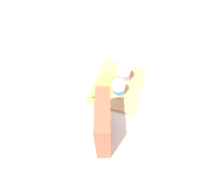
{
  "coord_description": "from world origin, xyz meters",
  "views": [
    {
      "loc": [
        0.69,
        0.18,
        0.88
      ],
      "look_at": [
        0.11,
        0.0,
        0.07
      ],
      "focal_mm": 32.81,
      "sensor_mm": 36.0,
      "label": 1
    }
  ],
  "objects_px": {
    "cutting_board": "(118,85)",
    "cereal_box": "(103,124)",
    "yogurt_cup_front": "(124,74)",
    "banana_bunch": "(106,84)",
    "yogurt_cup_back": "(119,89)"
  },
  "relations": [
    {
      "from": "cereal_box",
      "to": "yogurt_cup_front",
      "type": "bearing_deg",
      "value": 162.47
    },
    {
      "from": "yogurt_cup_front",
      "to": "banana_bunch",
      "type": "relative_size",
      "value": 0.43
    },
    {
      "from": "yogurt_cup_back",
      "to": "cutting_board",
      "type": "bearing_deg",
      "value": -160.63
    },
    {
      "from": "cereal_box",
      "to": "yogurt_cup_back",
      "type": "bearing_deg",
      "value": 162.32
    },
    {
      "from": "banana_bunch",
      "to": "cereal_box",
      "type": "bearing_deg",
      "value": 16.17
    },
    {
      "from": "cutting_board",
      "to": "banana_bunch",
      "type": "xyz_separation_m",
      "value": [
        0.04,
        -0.06,
        0.03
      ]
    },
    {
      "from": "cutting_board",
      "to": "cereal_box",
      "type": "height_order",
      "value": "cereal_box"
    },
    {
      "from": "cereal_box",
      "to": "cutting_board",
      "type": "bearing_deg",
      "value": 166.35
    },
    {
      "from": "cutting_board",
      "to": "cereal_box",
      "type": "relative_size",
      "value": 1.35
    },
    {
      "from": "yogurt_cup_front",
      "to": "yogurt_cup_back",
      "type": "xyz_separation_m",
      "value": [
        0.1,
        0.0,
        -0.0
      ]
    },
    {
      "from": "yogurt_cup_back",
      "to": "banana_bunch",
      "type": "xyz_separation_m",
      "value": [
        -0.03,
        -0.08,
        -0.02
      ]
    },
    {
      "from": "banana_bunch",
      "to": "cutting_board",
      "type": "bearing_deg",
      "value": 122.39
    },
    {
      "from": "cutting_board",
      "to": "banana_bunch",
      "type": "relative_size",
      "value": 1.64
    },
    {
      "from": "cutting_board",
      "to": "yogurt_cup_front",
      "type": "height_order",
      "value": "yogurt_cup_front"
    },
    {
      "from": "cereal_box",
      "to": "yogurt_cup_front",
      "type": "relative_size",
      "value": 2.84
    }
  ]
}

